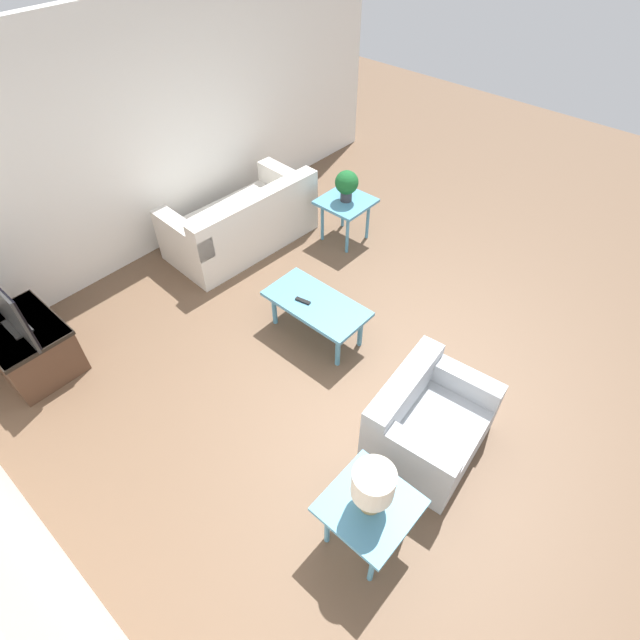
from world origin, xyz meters
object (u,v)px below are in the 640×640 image
Objects in this scene: coffee_table at (316,306)px; potted_plant at (347,184)px; side_table_plant at (346,206)px; armchair at (426,423)px; sofa at (243,224)px; side_table_lamp at (369,509)px; tv_stand_chest at (29,345)px; table_lamp at (373,486)px; television at (3,304)px.

potted_plant is at bearing -60.20° from coffee_table.
side_table_plant is 1.56× the size of potted_plant.
armchair is 3.06m from potted_plant.
coffee_table is 1.76m from potted_plant.
sofa is at bearing -18.27° from coffee_table.
sofa is 3.89m from side_table_lamp.
tv_stand_chest is 2.07× the size of table_lamp.
side_table_plant is at bearing 139.62° from sofa.
armchair reaches higher than side_table_lamp.
armchair reaches higher than coffee_table.
coffee_table is 1.78× the size of side_table_plant.
television is (1.75, 2.13, 0.43)m from coffee_table.
side_table_plant is 0.64× the size of television.
television is at bearing 112.88° from armchair.
table_lamp is at bearing -166.90° from tv_stand_chest.
sofa is 1.81m from coffee_table.
potted_plant is (2.53, -2.82, 0.30)m from side_table_lamp.
potted_plant is at bearing -103.94° from television.
side_table_plant is at bearing -48.06° from table_lamp.
armchair reaches higher than side_table_plant.
coffee_table is (1.54, -0.36, 0.10)m from armchair.
armchair is at bearing -81.83° from side_table_lamp.
television is at bearing 1.82° from sofa.
armchair is 1.59m from coffee_table.
sofa is 3.38m from armchair.
side_table_lamp is at bearing 131.94° from side_table_plant.
side_table_lamp is at bearing -90.00° from table_lamp.
sofa is 3.13× the size of side_table_lamp.
television reaches higher than armchair.
sofa is at bearing 68.69° from armchair.
armchair is 1.23× the size of tv_stand_chest.
tv_stand_chest is at bearing 13.10° from table_lamp.
potted_plant is (-0.90, -3.62, -0.04)m from television.
coffee_table is at bearing -38.38° from side_table_lamp.
potted_plant reaches higher than coffee_table.
side_table_lamp reaches higher than tv_stand_chest.
armchair is at bearing -151.67° from television.
armchair is 1.00m from side_table_lamp.
sofa reaches higher than side_table_plant.
table_lamp is at bearing 131.94° from side_table_plant.
side_table_plant is 0.69× the size of tv_stand_chest.
table_lamp is at bearing -177.27° from armchair.
potted_plant is (0.85, -1.49, 0.39)m from coffee_table.
armchair reaches higher than tv_stand_chest.
side_table_plant is at bearing -103.95° from tv_stand_chest.
armchair is at bearing -81.83° from table_lamp.
armchair is 2.78× the size of potted_plant.
coffee_table is 1.72m from side_table_plant.
table_lamp reaches higher than sofa.
television is 2.24× the size of table_lamp.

